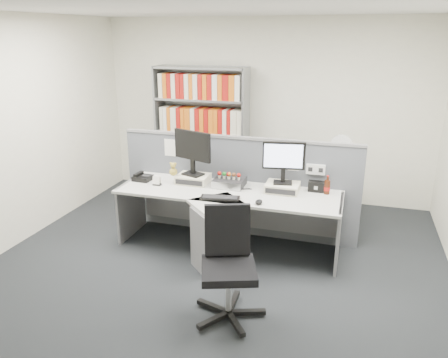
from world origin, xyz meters
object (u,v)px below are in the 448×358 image
(monitor_right, at_px, (284,159))
(desk_calendar, at_px, (157,181))
(desk, at_px, (223,219))
(monitor_left, at_px, (192,149))
(filing_cabinet, at_px, (337,197))
(mouse, at_px, (259,202))
(speaker, at_px, (316,186))
(desk_fan, at_px, (341,149))
(desk_phone, at_px, (142,178))
(desktop_pc, at_px, (229,182))
(cola_bottle, at_px, (327,187))
(office_chair, at_px, (228,261))
(shelving_unit, at_px, (202,135))
(keyboard, at_px, (220,198))

(monitor_right, bearing_deg, desk_calendar, -171.97)
(desk, distance_m, desk_calendar, 0.95)
(monitor_left, xyz_separation_m, filing_cabinet, (1.69, 1.02, -0.80))
(mouse, xyz_separation_m, desk_calendar, (-1.31, 0.25, 0.03))
(monitor_right, relative_size, desk_calendar, 4.23)
(speaker, relative_size, desk_fan, 0.35)
(desk, relative_size, desk_phone, 11.49)
(desk, bearing_deg, desktop_pc, 95.03)
(desk_calendar, distance_m, speaker, 1.89)
(desk_calendar, relative_size, filing_cabinet, 0.17)
(desk_calendar, bearing_deg, monitor_right, 8.03)
(desk, height_order, cola_bottle, cola_bottle)
(mouse, distance_m, office_chair, 0.99)
(mouse, height_order, desk_calendar, desk_calendar)
(mouse, height_order, desk_phone, desk_phone)
(desk, height_order, mouse, mouse)
(desk, distance_m, mouse, 0.52)
(speaker, xyz_separation_m, desk_fan, (0.22, 0.90, 0.24))
(desk_phone, relative_size, speaker, 1.25)
(cola_bottle, bearing_deg, desk, -157.67)
(cola_bottle, xyz_separation_m, office_chair, (-0.73, -1.49, -0.27))
(shelving_unit, relative_size, desk_fan, 3.91)
(desk_phone, bearing_deg, speaker, 5.73)
(desk, distance_m, speaker, 1.15)
(monitor_left, height_order, office_chair, monitor_left)
(desk, bearing_deg, monitor_left, 142.13)
(filing_cabinet, xyz_separation_m, office_chair, (-0.83, -2.44, 0.18))
(mouse, bearing_deg, filing_cabinet, 62.43)
(monitor_right, bearing_deg, desk_phone, -176.98)
(desk, height_order, speaker, speaker)
(speaker, distance_m, desk_fan, 0.95)
(desk, distance_m, office_chair, 1.11)
(desk, xyz_separation_m, desk_calendar, (-0.88, 0.17, 0.31))
(monitor_right, distance_m, desk_calendar, 1.54)
(desk, xyz_separation_m, office_chair, (0.37, -1.04, 0.08))
(monitor_right, height_order, shelving_unit, shelving_unit)
(cola_bottle, relative_size, shelving_unit, 0.11)
(desk_phone, distance_m, shelving_unit, 1.59)
(desktop_pc, relative_size, office_chair, 0.36)
(desk_phone, distance_m, cola_bottle, 2.24)
(desk_calendar, height_order, shelving_unit, shelving_unit)
(keyboard, xyz_separation_m, office_chair, (0.38, -0.98, -0.20))
(cola_bottle, xyz_separation_m, shelving_unit, (-2.00, 1.40, 0.17))
(cola_bottle, height_order, desk_fan, desk_fan)
(office_chair, bearing_deg, cola_bottle, 63.80)
(monitor_left, xyz_separation_m, cola_bottle, (1.60, 0.07, -0.34))
(speaker, xyz_separation_m, cola_bottle, (0.12, -0.05, 0.02))
(desk_phone, height_order, cola_bottle, cola_bottle)
(desktop_pc, relative_size, mouse, 2.95)
(mouse, bearing_deg, speaker, 46.50)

